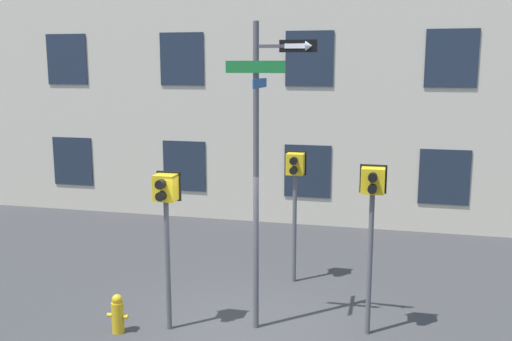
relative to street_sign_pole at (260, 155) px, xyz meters
The scene contains 7 objects.
ground_plane 2.87m from the street_sign_pole, 112.37° to the right, with size 60.00×60.00×0.00m, color #38383A.
building_facade 7.16m from the street_sign_pole, 91.43° to the left, with size 24.00×0.63×11.61m.
street_sign_pole is the anchor object (origin of this frame).
pedestrian_signal_left 1.67m from the street_sign_pole, 165.17° to the right, with size 0.40×0.40×2.57m.
pedestrian_signal_right 1.85m from the street_sign_pole, ahead, with size 0.41×0.40×2.70m.
pedestrian_signal_across 2.27m from the street_sign_pole, 84.94° to the left, with size 0.39×0.40×2.58m.
fire_hydrant 3.40m from the street_sign_pole, 162.61° to the right, with size 0.35×0.19×0.64m.
Camera 1 is at (2.10, -8.01, 4.19)m, focal length 40.00 mm.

